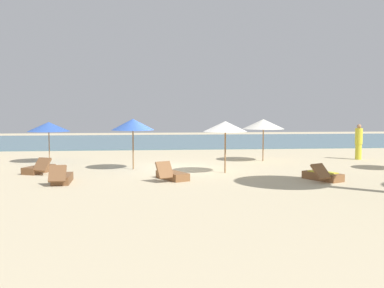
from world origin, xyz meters
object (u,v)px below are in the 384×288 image
object	(u,v)px
umbrella_2	(263,124)
umbrella_5	(49,127)
lounger_0	(39,169)
lounger_3	(62,178)
umbrella_3	(225,126)
person_1	(359,142)
umbrella_1	(133,124)
lounger_2	(322,176)
lounger_1	(172,175)

from	to	relation	value
umbrella_2	umbrella_5	xyz separation A→B (m)	(-10.52, 0.47, -0.11)
lounger_0	lounger_3	distance (m)	2.99
umbrella_3	umbrella_5	world-z (taller)	umbrella_3
umbrella_5	lounger_3	distance (m)	6.80
person_1	umbrella_2	bearing A→B (deg)	-177.98
umbrella_1	lounger_3	world-z (taller)	umbrella_1
lounger_2	umbrella_5	bearing A→B (deg)	148.74
umbrella_1	umbrella_3	world-z (taller)	umbrella_1
lounger_1	lounger_2	size ratio (longest dim) A/B	0.97
lounger_0	person_1	size ratio (longest dim) A/B	0.99
umbrella_1	lounger_3	xyz separation A→B (m)	(-2.40, -3.40, -1.77)
umbrella_1	lounger_2	world-z (taller)	umbrella_1
umbrella_5	umbrella_2	bearing A→B (deg)	-2.55
lounger_2	lounger_3	bearing A→B (deg)	177.79
lounger_2	lounger_3	distance (m)	9.37
lounger_2	lounger_3	size ratio (longest dim) A/B	1.04
lounger_3	person_1	bearing A→B (deg)	23.74
umbrella_2	umbrella_5	size ratio (longest dim) A/B	1.03
person_1	umbrella_5	bearing A→B (deg)	178.94
umbrella_1	umbrella_2	distance (m)	6.85
umbrella_1	person_1	world-z (taller)	umbrella_1
umbrella_5	lounger_2	world-z (taller)	umbrella_5
umbrella_5	lounger_0	world-z (taller)	umbrella_5
umbrella_1	umbrella_3	xyz separation A→B (m)	(3.76, -1.47, -0.04)
lounger_0	lounger_1	world-z (taller)	lounger_1
umbrella_1	lounger_1	bearing A→B (deg)	-63.80
umbrella_2	umbrella_5	world-z (taller)	umbrella_2
lounger_1	person_1	xyz separation A→B (m)	(9.95, 5.72, 0.74)
umbrella_3	lounger_1	bearing A→B (deg)	-145.41
umbrella_3	lounger_3	xyz separation A→B (m)	(-6.16, -1.93, -1.72)
lounger_1	lounger_3	size ratio (longest dim) A/B	1.01
umbrella_3	lounger_0	world-z (taller)	umbrella_3
umbrella_3	lounger_0	distance (m)	7.77
lounger_1	umbrella_3	bearing A→B (deg)	34.59
umbrella_5	lounger_1	distance (m)	8.39
lounger_2	umbrella_3	bearing A→B (deg)	144.42
umbrella_5	lounger_3	world-z (taller)	umbrella_5
lounger_1	lounger_2	world-z (taller)	lounger_1
umbrella_5	person_1	distance (m)	15.61
lounger_1	umbrella_5	bearing A→B (deg)	133.14
umbrella_2	umbrella_3	xyz separation A→B (m)	(-2.61, -3.98, 0.04)
umbrella_3	lounger_0	xyz separation A→B (m)	(-7.54, 0.72, -1.72)
umbrella_1	person_1	bearing A→B (deg)	13.25
lounger_0	person_1	xyz separation A→B (m)	(15.22, 3.44, 0.75)
lounger_3	umbrella_1	bearing A→B (deg)	54.71
lounger_1	lounger_3	distance (m)	3.91
umbrella_1	umbrella_5	bearing A→B (deg)	144.26
umbrella_3	umbrella_2	bearing A→B (deg)	56.72
umbrella_1	lounger_1	size ratio (longest dim) A/B	1.26
umbrella_3	umbrella_5	xyz separation A→B (m)	(-7.90, 4.45, -0.15)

